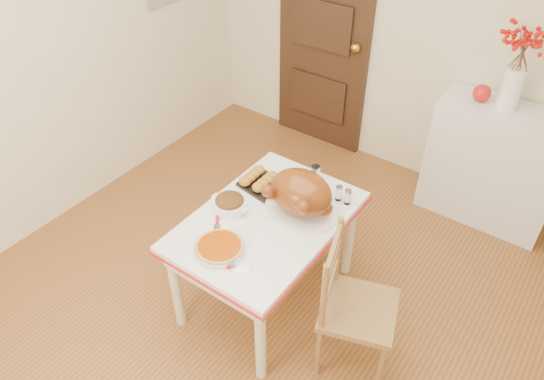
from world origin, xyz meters
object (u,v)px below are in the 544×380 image
Objects in this scene: sideboard at (493,165)px; turkey_platter at (301,195)px; kitchen_table at (267,259)px; chair_oak at (359,307)px; pumpkin_pie at (219,247)px.

sideboard is 1.70m from turkey_platter.
sideboard is at bearing 63.46° from turkey_platter.
chair_oak reaches higher than kitchen_table.
turkey_platter is 0.56m from pumpkin_pie.
chair_oak is 3.28× the size of pumpkin_pie.
sideboard reaches higher than chair_oak.
kitchen_table is 4.15× the size of pumpkin_pie.
chair_oak is at bearing 21.05° from pumpkin_pie.
chair_oak is (0.67, -0.08, 0.11)m from kitchen_table.
kitchen_table is at bearing -117.72° from sideboard.
chair_oak is at bearing -96.27° from sideboard.
turkey_platter is (-0.54, 0.23, 0.37)m from chair_oak.
sideboard reaches higher than kitchen_table.
kitchen_table is 1.26× the size of chair_oak.
kitchen_table is at bearing -130.73° from turkey_platter.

